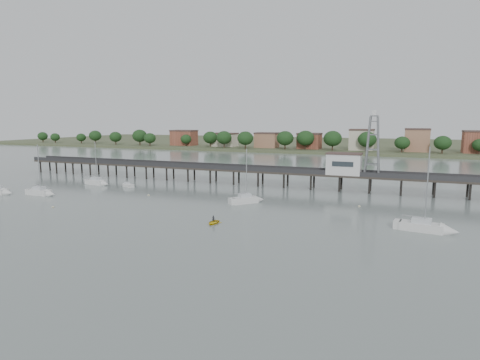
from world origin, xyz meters
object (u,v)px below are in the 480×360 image
Objects in this scene: pier at (248,170)px; sailboat_f at (43,193)px; sailboat_d at (431,228)px; lattice_tower at (373,146)px; sailboat_c at (249,200)px; sailboat_a at (0,191)px; yellow_dinghy at (213,224)px; sailboat_b at (99,183)px; white_tender at (128,185)px.

sailboat_f is at bearing -139.76° from pier.
sailboat_d is 1.14× the size of sailboat_f.
pier is 32.34m from lattice_tower.
sailboat_f is at bearing -155.09° from lattice_tower.
pier is 24.36m from sailboat_c.
yellow_dinghy is at bearing -10.36° from sailboat_a.
lattice_tower reaches higher than sailboat_f.
sailboat_b reaches higher than yellow_dinghy.
sailboat_b is 16.76m from sailboat_f.
sailboat_b is 4.02× the size of yellow_dinghy.
yellow_dinghy is (0.36, -18.15, -0.65)m from sailboat_c.
white_tender is at bearing -150.54° from pier.
pier is at bearing 65.20° from sailboat_c.
pier is 40.28× the size of white_tender.
sailboat_b is at bearing 52.98° from sailboat_a.
white_tender is 44.37m from yellow_dinghy.
lattice_tower is at bearing 18.69° from sailboat_a.
sailboat_a is at bearing -170.77° from sailboat_d.
lattice_tower is 5.15× the size of yellow_dinghy.
sailboat_c is (8.77, -22.51, -3.15)m from pier.
white_tender is (-27.41, -15.48, -3.38)m from pier.
sailboat_d is (11.20, -32.68, -10.46)m from lattice_tower.
pier is 12.41× the size of sailboat_b.
pier is 60.28m from sailboat_a.
sailboat_c is (-22.73, -22.51, -10.45)m from lattice_tower.
sailboat_a is (-80.42, -35.09, -10.46)m from lattice_tower.
pier is at bearing 31.09° from sailboat_b.
sailboat_f is 20.12m from white_tender.
sailboat_b is (12.17, 19.37, 0.00)m from sailboat_a.
sailboat_f is at bearing 145.78° from sailboat_c.
sailboat_d is at bearing -71.08° from lattice_tower.
sailboat_a reaches higher than sailboat_b.
sailboat_d is 4.65× the size of yellow_dinghy.
sailboat_c is 3.97× the size of yellow_dinghy.
white_tender is at bearing 122.92° from sailboat_c.
pier is at bearing 40.36° from sailboat_f.
sailboat_c is at bearing 93.09° from yellow_dinghy.
sailboat_d reaches higher than sailboat_f.
sailboat_b is at bearing 125.42° from sailboat_c.
pier is 53.87m from sailboat_d.
sailboat_d reaches higher than yellow_dinghy.
pier is 12.21× the size of sailboat_f.
white_tender is at bearing -165.28° from lattice_tower.
white_tender is (10.88, 16.92, -0.23)m from sailboat_f.
sailboat_a is 10.97m from sailboat_f.
sailboat_c is at bearing 171.03° from sailboat_d.
sailboat_d is 3.76× the size of white_tender.
sailboat_c is 48.08m from sailboat_f.
yellow_dinghy is (47.41, -8.26, -0.65)m from sailboat_f.
sailboat_a is 22.88m from sailboat_b.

